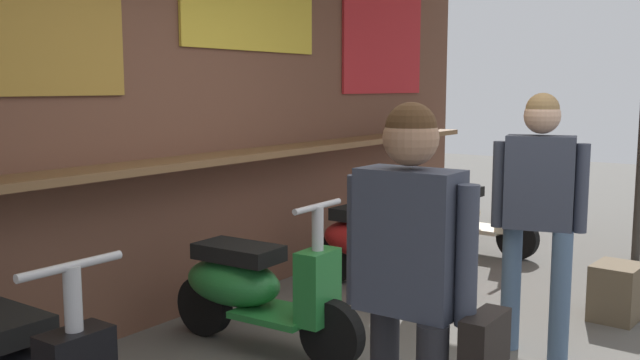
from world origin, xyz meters
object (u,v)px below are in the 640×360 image
shopper_browsing (539,197)px  scooter_green (254,288)px  scooter_red (378,243)px  scooter_cream (463,212)px  merchandise_crate (617,292)px  shopper_with_handbag (413,269)px

shopper_browsing → scooter_green: bearing=-72.4°
scooter_red → shopper_browsing: size_ratio=0.88×
scooter_cream → merchandise_crate: bearing=-33.7°
shopper_browsing → merchandise_crate: bearing=150.9°
scooter_red → scooter_cream: 1.68m
shopper_with_handbag → scooter_green: bearing=60.0°
scooter_cream → merchandise_crate: (-1.35, -1.75, -0.19)m
scooter_cream → shopper_browsing: size_ratio=0.88×
scooter_red → scooter_cream: (1.68, -0.00, 0.00)m
scooter_red → shopper_with_handbag: shopper_with_handbag is taller
scooter_green → merchandise_crate: (1.88, -1.75, -0.19)m
shopper_browsing → shopper_with_handbag: bearing=-10.5°
scooter_red → shopper_browsing: (-0.65, -1.48, 0.59)m
scooter_cream → merchandise_crate: scooter_cream is taller
scooter_green → merchandise_crate: size_ratio=3.53×
shopper_with_handbag → shopper_browsing: 1.83m
shopper_with_handbag → merchandise_crate: 2.91m
shopper_with_handbag → merchandise_crate: (2.81, -0.17, -0.75)m
scooter_cream → shopper_browsing: bearing=-53.7°
scooter_green → merchandise_crate: scooter_green is taller
scooter_red → shopper_with_handbag: (-2.48, -1.58, 0.56)m
shopper_browsing → scooter_cream: bearing=-161.3°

